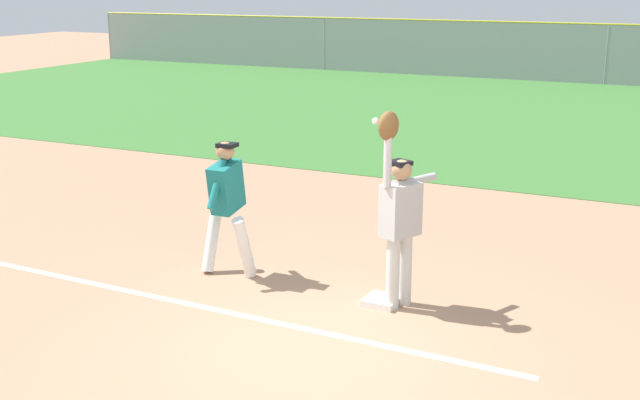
{
  "coord_description": "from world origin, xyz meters",
  "views": [
    {
      "loc": [
        3.39,
        -6.82,
        3.65
      ],
      "look_at": [
        -0.71,
        1.8,
        1.05
      ],
      "focal_mm": 46.04,
      "sensor_mm": 36.0,
      "label": 1
    }
  ],
  "objects_px": {
    "runner": "(227,199)",
    "baseball": "(375,121)",
    "fielder": "(399,213)",
    "parked_car_green": "(377,46)",
    "parked_car_white": "(516,52)",
    "first_base": "(382,301)"
  },
  "relations": [
    {
      "from": "fielder",
      "to": "parked_car_white",
      "type": "xyz_separation_m",
      "value": [
        -4.44,
        26.05,
        -0.45
      ]
    },
    {
      "from": "runner",
      "to": "baseball",
      "type": "distance_m",
      "value": 2.34
    },
    {
      "from": "baseball",
      "to": "parked_car_white",
      "type": "bearing_deg",
      "value": 99.08
    },
    {
      "from": "fielder",
      "to": "runner",
      "type": "height_order",
      "value": "fielder"
    },
    {
      "from": "fielder",
      "to": "parked_car_white",
      "type": "distance_m",
      "value": 26.43
    },
    {
      "from": "first_base",
      "to": "fielder",
      "type": "xyz_separation_m",
      "value": [
        0.18,
        0.02,
        1.08
      ]
    },
    {
      "from": "fielder",
      "to": "runner",
      "type": "bearing_deg",
      "value": 23.09
    },
    {
      "from": "fielder",
      "to": "parked_car_green",
      "type": "distance_m",
      "value": 28.36
    },
    {
      "from": "runner",
      "to": "baseball",
      "type": "xyz_separation_m",
      "value": [
        2.03,
        -0.18,
        1.16
      ]
    },
    {
      "from": "fielder",
      "to": "baseball",
      "type": "bearing_deg",
      "value": 50.89
    },
    {
      "from": "first_base",
      "to": "fielder",
      "type": "height_order",
      "value": "fielder"
    },
    {
      "from": "first_base",
      "to": "fielder",
      "type": "relative_size",
      "value": 0.17
    },
    {
      "from": "fielder",
      "to": "baseball",
      "type": "height_order",
      "value": "fielder"
    },
    {
      "from": "first_base",
      "to": "parked_car_green",
      "type": "bearing_deg",
      "value": 111.76
    },
    {
      "from": "parked_car_green",
      "to": "runner",
      "type": "bearing_deg",
      "value": -78.25
    },
    {
      "from": "fielder",
      "to": "runner",
      "type": "distance_m",
      "value": 2.29
    },
    {
      "from": "baseball",
      "to": "parked_car_white",
      "type": "height_order",
      "value": "baseball"
    },
    {
      "from": "parked_car_green",
      "to": "fielder",
      "type": "bearing_deg",
      "value": -73.88
    },
    {
      "from": "first_base",
      "to": "baseball",
      "type": "bearing_deg",
      "value": -124.46
    },
    {
      "from": "first_base",
      "to": "fielder",
      "type": "distance_m",
      "value": 1.1
    },
    {
      "from": "baseball",
      "to": "fielder",
      "type": "bearing_deg",
      "value": 26.41
    },
    {
      "from": "first_base",
      "to": "baseball",
      "type": "xyz_separation_m",
      "value": [
        -0.08,
        -0.11,
        2.11
      ]
    }
  ]
}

